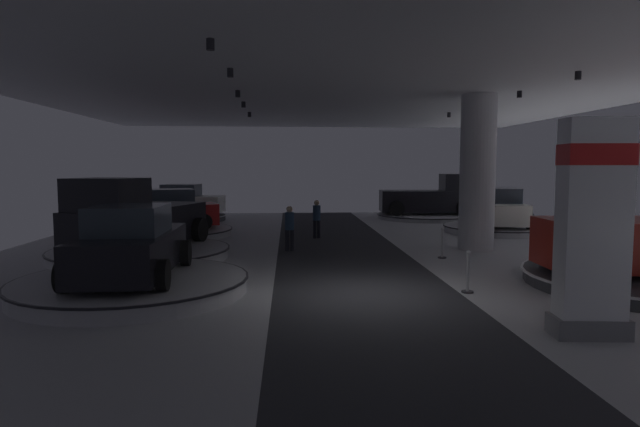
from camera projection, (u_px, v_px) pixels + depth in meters
name	position (u px, v px, depth m)	size (l,w,h in m)	color
ground	(367.00, 295.00, 12.36)	(24.00, 44.00, 0.06)	#B2B2B7
ceiling_with_spotlights	(369.00, 51.00, 11.86)	(24.00, 44.00, 0.39)	silver
column_right	(477.00, 173.00, 18.81)	(1.24, 1.24, 5.50)	silver
brand_sign_pylon	(593.00, 225.00, 9.12)	(1.32, 0.76, 3.80)	slate
display_platform_near_left	(133.00, 285.00, 12.40)	(5.40, 5.40, 0.38)	#B7B7BC
display_car_near_left	(131.00, 245.00, 12.29)	(2.31, 4.28, 1.71)	black
display_platform_deep_right	(427.00, 216.00, 30.40)	(5.68, 5.68, 0.26)	#B7B7BC
pickup_truck_deep_right	(432.00, 198.00, 30.30)	(5.45, 2.98, 2.30)	black
display_platform_mid_left	(141.00, 253.00, 17.11)	(5.68, 5.68, 0.34)	#B7B7BC
pickup_truck_mid_left	(135.00, 220.00, 16.70)	(3.80, 5.68, 2.30)	black
display_platform_deep_left	(185.00, 217.00, 29.33)	(4.57, 4.57, 0.30)	#333338
display_car_deep_left	(184.00, 201.00, 29.26)	(4.37, 2.59, 1.71)	silver
display_platform_far_right	(497.00, 228.00, 24.04)	(4.83, 4.83, 0.30)	#B7B7BC
display_car_far_right	(498.00, 209.00, 23.93)	(2.72, 4.42, 1.71)	silver
display_platform_far_left	(168.00, 232.00, 22.80)	(5.54, 5.54, 0.31)	#B7B7BC
display_car_far_left	(168.00, 211.00, 22.73)	(4.54, 3.14, 1.71)	red
visitor_walking_near	(317.00, 217.00, 21.91)	(0.32, 0.32, 1.59)	black
visitor_walking_far	(290.00, 225.00, 18.63)	(0.32, 0.32, 1.59)	black
stanchion_a	(442.00, 247.00, 17.19)	(0.28, 0.28, 1.01)	#333338
stanchion_b	(468.00, 277.00, 12.48)	(0.28, 0.28, 1.01)	#333338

